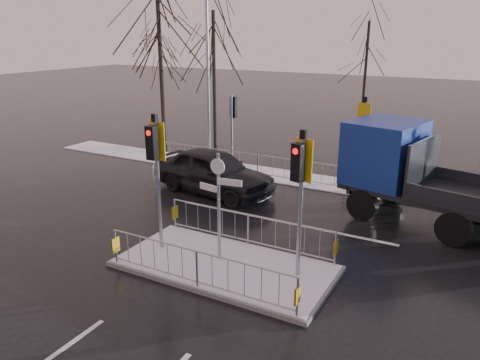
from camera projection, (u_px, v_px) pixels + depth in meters
The scene contains 12 objects.
ground at pixel (225, 268), 13.05m from camera, with size 120.00×120.00×0.00m, color black.
snow_verge at pixel (326, 183), 20.23m from camera, with size 30.00×2.00×0.04m, color white.
lane_markings at pixel (219, 273), 12.77m from camera, with size 8.00×11.38×0.01m.
traffic_island at pixel (225, 255), 12.95m from camera, with size 6.00×3.04×4.15m.
far_kerb_fixtures at pixel (330, 165), 19.37m from camera, with size 18.00×0.65×3.83m.
car_far_lane at pixel (214, 171), 18.89m from camera, with size 2.12×5.26×1.79m, color black.
flatbed_truck at pixel (412, 170), 15.94m from camera, with size 7.63×4.21×3.35m.
tree_near_a at pixel (159, 34), 25.17m from camera, with size 4.75×4.75×8.97m.
tree_near_b at pixel (214, 53), 25.58m from camera, with size 4.00×4.00×7.55m.
tree_near_c at pixel (160, 61), 28.66m from camera, with size 3.50×3.50×6.61m.
tree_far_a at pixel (367, 54), 30.87m from camera, with size 3.75×3.75×7.08m.
street_lamp_left at pixel (209, 70), 22.55m from camera, with size 1.25×0.18×8.20m.
Camera 1 is at (5.97, -10.04, 6.33)m, focal length 35.00 mm.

